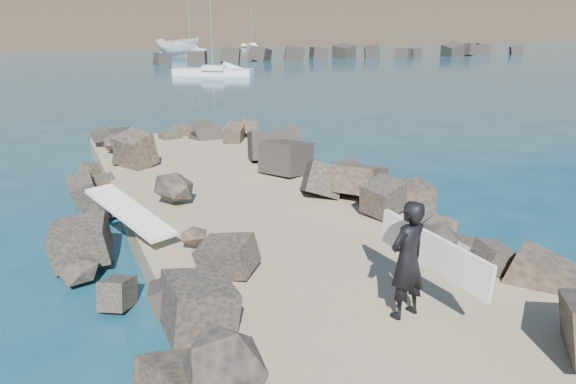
% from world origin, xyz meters
% --- Properties ---
extents(ground, '(800.00, 800.00, 0.00)m').
position_xyz_m(ground, '(0.00, 0.00, 0.00)').
color(ground, '#0F384C').
rests_on(ground, ground).
extents(jetty, '(6.00, 26.00, 0.60)m').
position_xyz_m(jetty, '(0.00, -2.00, 0.30)').
color(jetty, '#8C7759').
rests_on(jetty, ground).
extents(riprap_left, '(2.60, 22.00, 1.00)m').
position_xyz_m(riprap_left, '(-2.90, -1.50, 0.50)').
color(riprap_left, black).
rests_on(riprap_left, ground).
extents(riprap_right, '(2.60, 22.00, 1.00)m').
position_xyz_m(riprap_right, '(2.90, -1.50, 0.50)').
color(riprap_right, black).
rests_on(riprap_right, ground).
extents(breakwater_secondary, '(52.00, 4.00, 1.20)m').
position_xyz_m(breakwater_secondary, '(35.00, 55.00, 0.60)').
color(breakwater_secondary, black).
rests_on(breakwater_secondary, ground).
extents(surfboard_resting, '(1.56, 2.50, 0.08)m').
position_xyz_m(surfboard_resting, '(-3.09, 0.05, 1.04)').
color(surfboard_resting, white).
rests_on(surfboard_resting, riprap_left).
extents(boat_imported, '(6.64, 6.46, 2.60)m').
position_xyz_m(boat_imported, '(13.53, 68.81, 1.30)').
color(boat_imported, white).
rests_on(boat_imported, ground).
extents(surfer_with_board, '(1.01, 2.27, 1.84)m').
position_xyz_m(surfer_with_board, '(0.30, -4.89, 1.53)').
color(surfer_with_board, black).
rests_on(surfer_with_board, jetty).
extents(sailboat_d, '(3.44, 6.92, 8.21)m').
position_xyz_m(sailboat_d, '(17.74, 78.54, 0.35)').
color(sailboat_d, silver).
rests_on(sailboat_d, ground).
extents(sailboat_c, '(6.94, 5.40, 8.76)m').
position_xyz_m(sailboat_c, '(10.01, 39.27, 0.35)').
color(sailboat_c, silver).
rests_on(sailboat_c, ground).
extents(sailboat_f, '(2.14, 5.82, 7.01)m').
position_xyz_m(sailboat_f, '(30.87, 86.61, 0.35)').
color(sailboat_f, silver).
rests_on(sailboat_f, ground).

